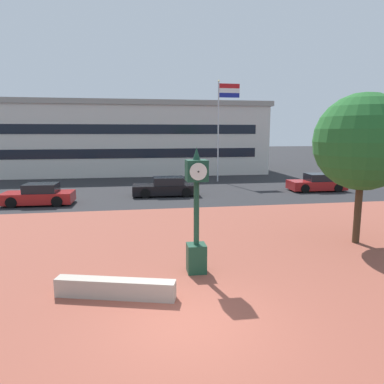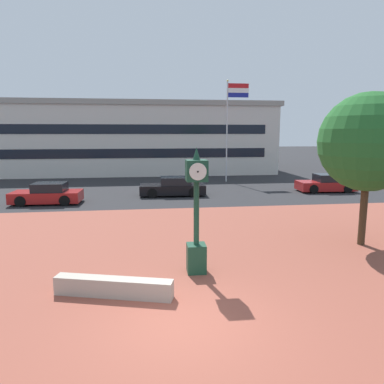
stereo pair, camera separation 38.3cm
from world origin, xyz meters
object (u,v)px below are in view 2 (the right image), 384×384
Objects in this scene: street_clock at (196,216)px; car_street_mid at (173,187)px; civic_building at (129,138)px; car_street_far at (48,194)px; flagpole_primary at (230,120)px; car_street_near at (326,184)px; plaza_tree at (372,144)px.

car_street_mid is at bearing 89.40° from street_clock.
civic_building is at bearing 13.04° from car_street_mid.
flagpole_primary is at bearing -55.96° from car_street_far.
street_clock is 0.45× the size of flagpole_primary.
car_street_near is at bearing 51.40° from street_clock.
civic_building is (-3.65, 18.67, 3.15)m from car_street_mid.
plaza_tree is 1.40× the size of car_street_near.
flagpole_primary is at bearing -38.22° from car_street_mid.
plaza_tree is 18.45m from flagpole_primary.
plaza_tree is (6.96, 2.07, 2.07)m from street_clock.
street_clock is 0.67× the size of plaza_tree.
plaza_tree is 13.39m from car_street_near.
car_street_far is 0.47× the size of flagpole_primary.
plaza_tree is 1.40× the size of car_street_far.
flagpole_primary is at bearing 45.70° from car_street_near.
plaza_tree is 0.67× the size of flagpole_primary.
civic_building is at bearing 108.50° from plaza_tree.
car_street_near is 0.48× the size of flagpole_primary.
car_street_mid is at bearing 93.89° from car_street_near.
civic_building reaches higher than plaza_tree.
car_street_far is 16.47m from flagpole_primary.
civic_building is at bearing 41.84° from car_street_near.
car_street_far is 0.13× the size of civic_building.
plaza_tree is 1.28× the size of car_street_mid.
car_street_near is 11.32m from car_street_mid.
car_street_near is at bearing -47.11° from flagpole_primary.
car_street_far is at bearing -101.56° from civic_building.
flagpole_primary is at bearing 74.96° from street_clock.
flagpole_primary is 0.28× the size of civic_building.
street_clock is 14.00m from car_street_mid.
civic_building reaches higher than car_street_near.
civic_building reaches higher than car_street_far.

